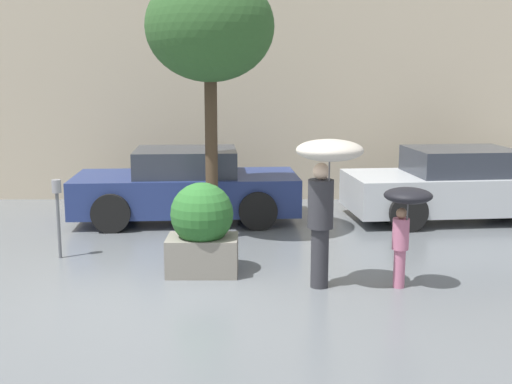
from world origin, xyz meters
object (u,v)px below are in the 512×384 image
(person_adult, at_px, (323,178))
(parked_car_near, at_px, (184,187))
(parked_car_far, at_px, (456,186))
(person_child, at_px, (403,211))
(street_tree, at_px, (207,29))
(planter_box, at_px, (199,228))
(parking_meter, at_px, (54,202))

(person_adult, distance_m, parked_car_near, 4.74)
(person_adult, height_order, parked_car_far, person_adult)
(person_child, distance_m, parked_car_far, 4.68)
(person_child, height_order, street_tree, street_tree)
(planter_box, height_order, parked_car_near, parked_car_near)
(person_child, bearing_deg, person_adult, -125.27)
(parked_car_near, height_order, parked_car_far, same)
(parked_car_far, height_order, street_tree, street_tree)
(person_adult, bearing_deg, parking_meter, -146.19)
(planter_box, distance_m, parked_car_far, 5.91)
(person_child, relative_size, street_tree, 0.31)
(planter_box, xyz_separation_m, street_tree, (0.01, 1.92, 2.87))
(person_child, xyz_separation_m, parked_car_far, (2.03, 4.20, -0.40))
(street_tree, bearing_deg, parking_meter, -153.34)
(person_child, distance_m, street_tree, 4.49)
(planter_box, relative_size, parked_car_near, 0.30)
(parked_car_near, distance_m, parking_meter, 3.14)
(person_child, relative_size, parking_meter, 1.11)
(planter_box, bearing_deg, person_child, -13.90)
(parking_meter, bearing_deg, person_adult, -20.15)
(parked_car_near, xyz_separation_m, parking_meter, (-1.69, -2.64, 0.23))
(planter_box, height_order, person_adult, person_adult)
(planter_box, xyz_separation_m, parking_meter, (-2.27, 0.77, 0.22))
(person_adult, relative_size, parked_car_near, 0.45)
(planter_box, height_order, parked_car_far, parked_car_far)
(planter_box, distance_m, person_adult, 1.98)
(person_adult, height_order, person_child, person_adult)
(street_tree, bearing_deg, person_adult, -57.46)
(planter_box, bearing_deg, parking_meter, 161.19)
(street_tree, bearing_deg, parked_car_near, 111.86)
(person_child, distance_m, parking_meter, 5.19)
(street_tree, height_order, parking_meter, street_tree)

